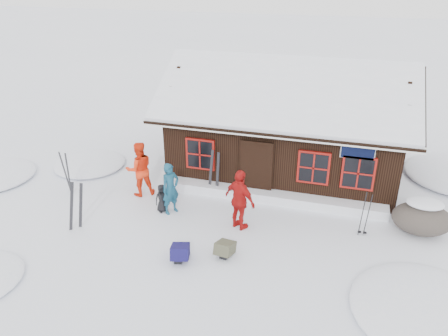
% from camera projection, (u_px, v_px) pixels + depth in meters
% --- Properties ---
extents(ground, '(120.00, 120.00, 0.00)m').
position_uv_depth(ground, '(209.00, 229.00, 13.37)').
color(ground, white).
rests_on(ground, ground).
extents(mountain_hut, '(8.90, 6.09, 4.42)m').
position_uv_depth(mountain_hut, '(287.00, 131.00, 16.63)').
color(mountain_hut, black).
rests_on(mountain_hut, ground).
extents(snow_drift, '(7.60, 0.60, 0.35)m').
position_uv_depth(snow_drift, '(271.00, 196.00, 14.86)').
color(snow_drift, white).
rests_on(snow_drift, ground).
extents(snow_mounds, '(20.60, 13.20, 0.48)m').
position_uv_depth(snow_mounds, '(273.00, 207.00, 14.57)').
color(snow_mounds, white).
rests_on(snow_mounds, ground).
extents(skier_teal, '(0.68, 0.75, 1.73)m').
position_uv_depth(skier_teal, '(171.00, 189.00, 13.91)').
color(skier_teal, navy).
rests_on(skier_teal, ground).
extents(skier_orange_left, '(1.20, 1.17, 1.96)m').
position_uv_depth(skier_orange_left, '(139.00, 169.00, 14.96)').
color(skier_orange_left, '#F33311').
rests_on(skier_orange_left, ground).
extents(skier_orange_right, '(1.22, 0.96, 1.94)m').
position_uv_depth(skier_orange_right, '(240.00, 200.00, 13.03)').
color(skier_orange_right, '#B01312').
rests_on(skier_orange_right, ground).
extents(skier_crouched, '(0.55, 0.55, 0.96)m').
position_uv_depth(skier_crouched, '(162.00, 198.00, 14.13)').
color(skier_crouched, black).
rests_on(skier_crouched, ground).
extents(boulder, '(1.72, 1.29, 1.00)m').
position_uv_depth(boulder, '(422.00, 218.00, 13.00)').
color(boulder, '#514841').
rests_on(boulder, ground).
extents(ski_pair_left, '(0.56, 0.30, 1.62)m').
position_uv_depth(ski_pair_left, '(76.00, 206.00, 13.10)').
color(ski_pair_left, black).
rests_on(ski_pair_left, ground).
extents(ski_pair_mid, '(0.49, 0.29, 1.55)m').
position_uv_depth(ski_pair_mid, '(67.00, 174.00, 15.21)').
color(ski_pair_mid, black).
rests_on(ski_pair_mid, ground).
extents(ski_pair_right, '(0.50, 0.19, 1.70)m').
position_uv_depth(ski_pair_right, '(214.00, 173.00, 15.07)').
color(ski_pair_right, black).
rests_on(ski_pair_right, ground).
extents(ski_poles, '(0.26, 0.13, 1.45)m').
position_uv_depth(ski_poles, '(365.00, 215.00, 12.81)').
color(ski_poles, black).
rests_on(ski_poles, ground).
extents(backpack_blue, '(0.64, 0.75, 0.35)m').
position_uv_depth(backpack_blue, '(180.00, 254.00, 11.93)').
color(backpack_blue, '#141047').
rests_on(backpack_blue, ground).
extents(backpack_olive, '(0.52, 0.65, 0.33)m').
position_uv_depth(backpack_olive, '(225.00, 250.00, 12.11)').
color(backpack_olive, '#484733').
rests_on(backpack_olive, ground).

